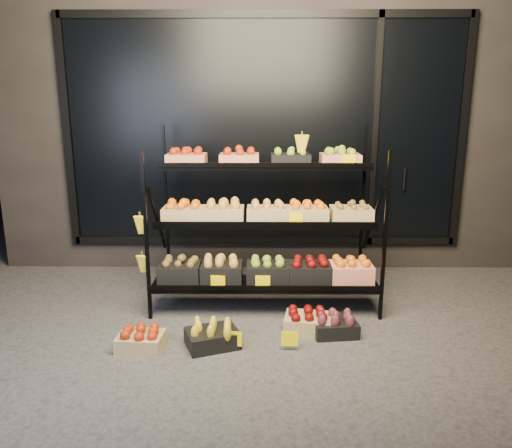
{
  "coord_description": "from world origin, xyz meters",
  "views": [
    {
      "loc": [
        -0.05,
        -3.94,
        1.91
      ],
      "look_at": [
        -0.08,
        0.55,
        0.78
      ],
      "focal_mm": 35.0,
      "sensor_mm": 36.0,
      "label": 1
    }
  ],
  "objects_px": {
    "display_rack": "(264,222)",
    "floor_crate_left": "(141,338)",
    "floor_crate_midleft": "(212,335)",
    "floor_crate_midright": "(308,320)"
  },
  "relations": [
    {
      "from": "display_rack",
      "to": "floor_crate_left",
      "type": "height_order",
      "value": "display_rack"
    },
    {
      "from": "display_rack",
      "to": "floor_crate_left",
      "type": "xyz_separation_m",
      "value": [
        -0.98,
        -0.98,
        -0.7
      ]
    },
    {
      "from": "floor_crate_midleft",
      "to": "display_rack",
      "type": "bearing_deg",
      "value": 44.84
    },
    {
      "from": "display_rack",
      "to": "floor_crate_left",
      "type": "bearing_deg",
      "value": -135.05
    },
    {
      "from": "display_rack",
      "to": "floor_crate_midright",
      "type": "relative_size",
      "value": 5.1
    },
    {
      "from": "floor_crate_midleft",
      "to": "floor_crate_left",
      "type": "bearing_deg",
      "value": 163.51
    },
    {
      "from": "floor_crate_left",
      "to": "floor_crate_midright",
      "type": "relative_size",
      "value": 0.86
    },
    {
      "from": "floor_crate_left",
      "to": "floor_crate_midleft",
      "type": "distance_m",
      "value": 0.56
    },
    {
      "from": "floor_crate_midleft",
      "to": "floor_crate_midright",
      "type": "distance_m",
      "value": 0.83
    },
    {
      "from": "display_rack",
      "to": "floor_crate_midleft",
      "type": "bearing_deg",
      "value": -114.15
    }
  ]
}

